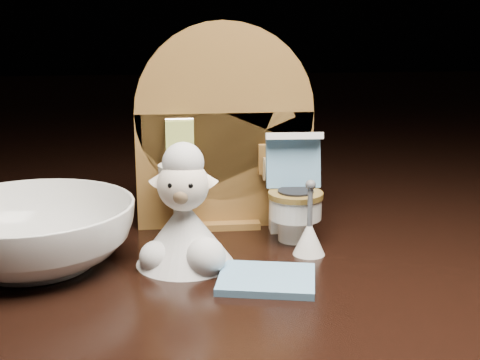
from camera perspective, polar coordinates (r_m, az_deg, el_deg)
The scene contains 6 objects.
backdrop_panel at distance 0.49m, azimuth -1.42°, elevation 3.54°, with size 0.13×0.05×0.15m.
toy_toilet at distance 0.47m, azimuth 4.60°, elevation -1.66°, with size 0.04×0.05×0.08m.
bath_mat at distance 0.40m, azimuth 2.29°, elevation -8.46°, with size 0.06×0.05×0.00m, color #6195BD.
toilet_brush at distance 0.45m, azimuth 5.93°, elevation -4.69°, with size 0.02×0.02×0.05m.
plush_lamb at distance 0.42m, azimuth -4.76°, elevation -3.63°, with size 0.06×0.06×0.08m.
ceramic_bowl at distance 0.44m, azimuth -17.24°, elevation -4.47°, with size 0.13×0.13×0.04m, color white.
Camera 1 is at (-0.04, -0.42, 0.16)m, focal length 50.00 mm.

